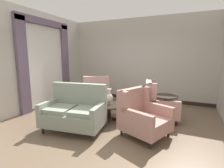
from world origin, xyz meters
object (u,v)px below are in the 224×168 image
porcelain_vase (109,98)px  settee (74,112)px  side_table (165,106)px  armchair_beside_settee (158,104)px  armchair_near_sideboard (96,93)px  armchair_back_corner (142,116)px  coffee_table (109,106)px

porcelain_vase → settee: 0.98m
porcelain_vase → side_table: bearing=21.7°
armchair_beside_settee → porcelain_vase: bearing=105.4°
armchair_near_sideboard → armchair_beside_settee: size_ratio=1.12×
armchair_near_sideboard → armchair_back_corner: (1.97, -1.52, -0.02)m
armchair_near_sideboard → armchair_back_corner: 2.49m
armchair_near_sideboard → settee: bearing=72.4°
settee → armchair_beside_settee: 2.17m
coffee_table → armchair_back_corner: (1.01, -0.50, 0.04)m
porcelain_vase → side_table: porcelain_vase is taller
coffee_table → settee: size_ratio=0.64×
coffee_table → armchair_back_corner: size_ratio=0.81×
armchair_back_corner → side_table: armchair_back_corner is taller
porcelain_vase → coffee_table: bearing=121.8°
coffee_table → armchair_near_sideboard: size_ratio=0.80×
coffee_table → armchair_near_sideboard: (-0.96, 1.02, 0.06)m
porcelain_vase → armchair_beside_settee: 1.30m
armchair_near_sideboard → coffee_table: bearing=101.1°
porcelain_vase → armchair_beside_settee: size_ratio=0.39×
settee → armchair_back_corner: settee is taller
porcelain_vase → armchair_near_sideboard: size_ratio=0.35×
armchair_beside_settee → side_table: armchair_beside_settee is taller
porcelain_vase → armchair_near_sideboard: (-0.99, 1.07, -0.18)m
settee → armchair_near_sideboard: bearing=96.8°
armchair_near_sideboard → side_table: 2.39m
porcelain_vase → armchair_near_sideboard: bearing=132.8°
armchair_back_corner → armchair_near_sideboard: bearing=75.1°
armchair_beside_settee → coffee_table: bearing=102.8°
coffee_table → side_table: size_ratio=1.35×
porcelain_vase → side_table: 1.45m
armchair_beside_settee → armchair_back_corner: bearing=158.6°
settee → armchair_near_sideboard: (-0.49, 1.89, 0.01)m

